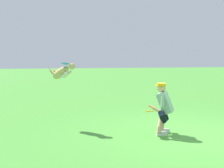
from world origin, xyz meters
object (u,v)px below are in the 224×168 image
at_px(frisbee_flying, 66,64).
at_px(frisbee_held, 149,111).
at_px(person, 164,107).
at_px(dog, 62,72).

height_order(frisbee_flying, frisbee_held, frisbee_flying).
relative_size(person, dog, 1.58).
distance_m(frisbee_flying, frisbee_held, 2.54).
height_order(person, frisbee_flying, frisbee_flying).
distance_m(dog, frisbee_held, 2.58).
bearing_deg(frisbee_held, person, -172.62).
xyz_separation_m(dog, frisbee_held, (-2.14, 1.12, -0.91)).
distance_m(person, frisbee_held, 0.40).
height_order(dog, frisbee_flying, same).
bearing_deg(dog, person, 17.02).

